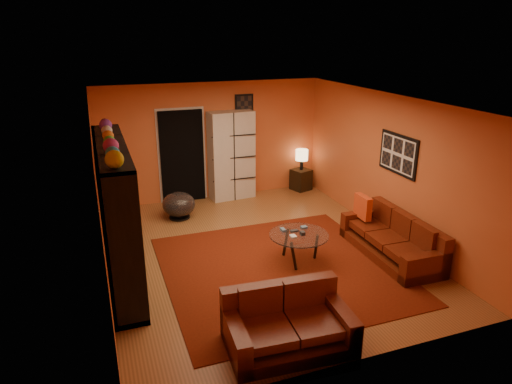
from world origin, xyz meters
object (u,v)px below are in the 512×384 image
object	(u,v)px
entertainment_unit	(117,212)
loveseat	(287,323)
tv	(120,213)
table_lamp	(302,156)
sofa	(395,239)
bowl_chair	(179,205)
storage_cabinet	(231,155)
side_table	(301,180)
coffee_table	(299,237)

from	to	relation	value
entertainment_unit	loveseat	xyz separation A→B (m)	(1.75, -2.42, -0.77)
entertainment_unit	tv	world-z (taller)	entertainment_unit
entertainment_unit	tv	xyz separation A→B (m)	(0.05, 0.05, -0.04)
tv	table_lamp	xyz separation A→B (m)	(4.32, 2.70, -0.17)
sofa	bowl_chair	world-z (taller)	sofa
storage_cabinet	entertainment_unit	bearing A→B (deg)	-138.62
entertainment_unit	table_lamp	size ratio (longest dim) A/B	6.14
sofa	table_lamp	distance (m)	3.69
side_table	table_lamp	size ratio (longest dim) A/B	1.02
loveseat	coffee_table	xyz separation A→B (m)	(1.02, 1.85, 0.16)
loveseat	table_lamp	distance (m)	5.82
side_table	storage_cabinet	bearing A→B (deg)	178.33
storage_cabinet	table_lamp	world-z (taller)	storage_cabinet
loveseat	side_table	xyz separation A→B (m)	(2.63, 5.17, -0.03)
side_table	coffee_table	bearing A→B (deg)	-115.84
entertainment_unit	tv	size ratio (longest dim) A/B	2.96
coffee_table	bowl_chair	bearing A→B (deg)	120.59
loveseat	tv	bearing A→B (deg)	38.12
table_lamp	sofa	bearing A→B (deg)	-89.48
coffee_table	loveseat	bearing A→B (deg)	-118.84
loveseat	table_lamp	bearing A→B (deg)	-23.36
loveseat	table_lamp	xyz separation A→B (m)	(2.63, 5.17, 0.56)
tv	coffee_table	bearing A→B (deg)	-102.76
coffee_table	table_lamp	size ratio (longest dim) A/B	1.99
sofa	side_table	world-z (taller)	sofa
sofa	side_table	xyz separation A→B (m)	(-0.03, 3.65, -0.04)
loveseat	bowl_chair	size ratio (longest dim) A/B	2.32
table_lamp	tv	bearing A→B (deg)	-148.02
tv	side_table	size ratio (longest dim) A/B	2.03
entertainment_unit	side_table	distance (m)	5.23
loveseat	bowl_chair	xyz separation A→B (m)	(-0.48, 4.38, 0.01)
loveseat	side_table	distance (m)	5.80
tv	entertainment_unit	bearing A→B (deg)	135.09
loveseat	side_table	bearing A→B (deg)	-23.36
coffee_table	side_table	xyz separation A→B (m)	(1.61, 3.32, -0.19)
tv	sofa	xyz separation A→B (m)	(4.36, -0.95, -0.72)
entertainment_unit	loveseat	distance (m)	3.08
loveseat	bowl_chair	world-z (taller)	loveseat
storage_cabinet	side_table	xyz separation A→B (m)	(1.72, -0.05, -0.74)
entertainment_unit	storage_cabinet	xyz separation A→B (m)	(2.66, 2.80, -0.06)
sofa	side_table	size ratio (longest dim) A/B	4.02
coffee_table	side_table	world-z (taller)	side_table
coffee_table	side_table	size ratio (longest dim) A/B	1.94
tv	coffee_table	xyz separation A→B (m)	(2.72, -0.62, -0.57)
sofa	table_lamp	world-z (taller)	table_lamp
tv	bowl_chair	bearing A→B (deg)	-32.51
storage_cabinet	loveseat	bearing A→B (deg)	-104.99
tv	bowl_chair	distance (m)	2.38
side_table	loveseat	bearing A→B (deg)	-116.93
bowl_chair	side_table	world-z (taller)	bowl_chair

